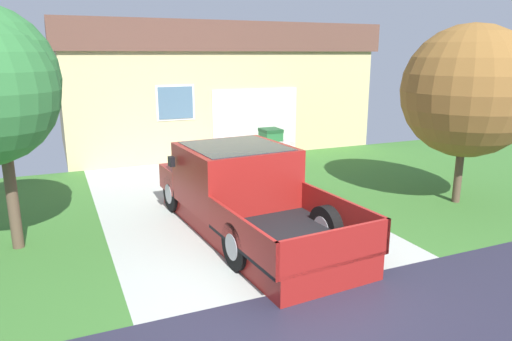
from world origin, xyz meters
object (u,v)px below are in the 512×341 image
(handbag, at_px, (289,207))
(house_with_garage, at_px, (208,85))
(front_yard_tree, at_px, (464,91))
(person_with_hat, at_px, (285,167))
(pickup_truck, at_px, (240,192))
(wheeled_trash_bin, at_px, (271,143))

(handbag, xyz_separation_m, house_with_garage, (1.03, 8.90, 2.12))
(handbag, bearing_deg, front_yard_tree, -11.42)
(person_with_hat, distance_m, house_with_garage, 8.73)
(front_yard_tree, bearing_deg, pickup_truck, 174.62)
(person_with_hat, relative_size, handbag, 3.65)
(house_with_garage, distance_m, wheeled_trash_bin, 4.42)
(pickup_truck, xyz_separation_m, house_with_garage, (2.32, 9.20, 1.53))
(house_with_garage, distance_m, front_yard_tree, 10.14)
(house_with_garage, bearing_deg, front_yard_tree, -73.09)
(pickup_truck, bearing_deg, house_with_garage, 71.52)
(handbag, height_order, wheeled_trash_bin, wheeled_trash_bin)
(person_with_hat, height_order, house_with_garage, house_with_garage)
(pickup_truck, relative_size, house_with_garage, 0.49)
(handbag, height_order, front_yard_tree, front_yard_tree)
(handbag, distance_m, wheeled_trash_bin, 5.24)
(pickup_truck, relative_size, handbag, 12.37)
(pickup_truck, bearing_deg, handbag, 9.09)
(house_with_garage, height_order, wheeled_trash_bin, house_with_garage)
(person_with_hat, bearing_deg, wheeled_trash_bin, -129.15)
(pickup_truck, xyz_separation_m, wheeled_trash_bin, (3.13, 5.20, -0.15))
(pickup_truck, height_order, house_with_garage, house_with_garage)
(person_with_hat, xyz_separation_m, front_yard_tree, (3.94, -1.12, 1.64))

